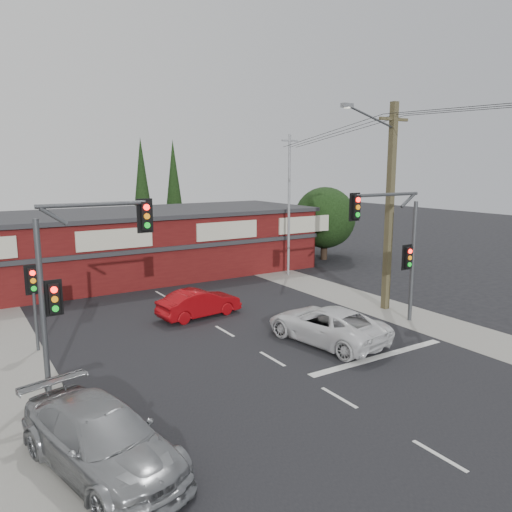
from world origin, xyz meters
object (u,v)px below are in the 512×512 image
utility_pole (388,201)px  shop_building (113,245)px  silver_suv (101,439)px  red_sedan (199,303)px  white_suv (326,324)px

utility_pole → shop_building: bearing=123.8°
silver_suv → utility_pole: size_ratio=0.53×
silver_suv → red_sedan: silver_suv is taller
red_sedan → utility_pole: size_ratio=0.40×
silver_suv → utility_pole: 17.30m
red_sedan → white_suv: bearing=-160.7°
white_suv → red_sedan: bearing=-73.2°
utility_pole → white_suv: bearing=-158.8°
white_suv → shop_building: bearing=-85.8°
red_sedan → utility_pole: (8.33, -3.73, 4.74)m
silver_suv → red_sedan: 12.13m
white_suv → shop_building: (-3.89, 16.12, 1.41)m
white_suv → silver_suv: bearing=11.9°
white_suv → red_sedan: size_ratio=1.31×
white_suv → silver_suv: silver_suv is taller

